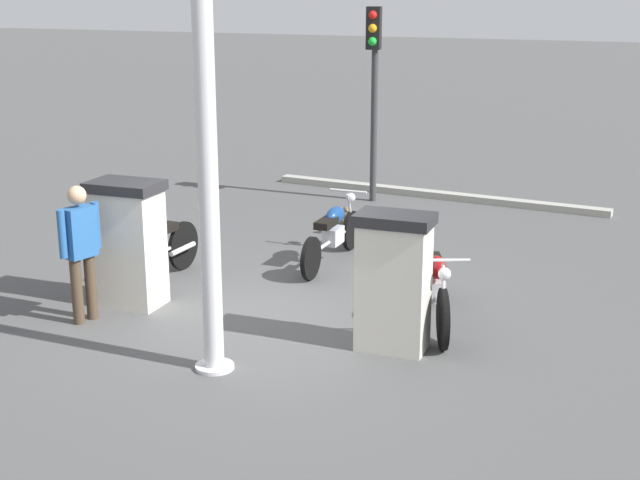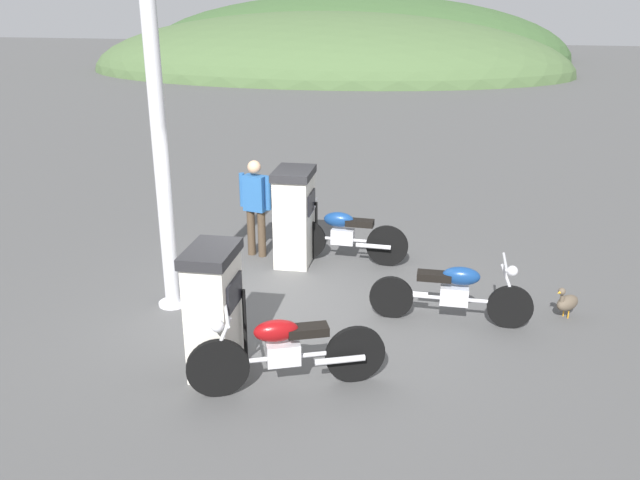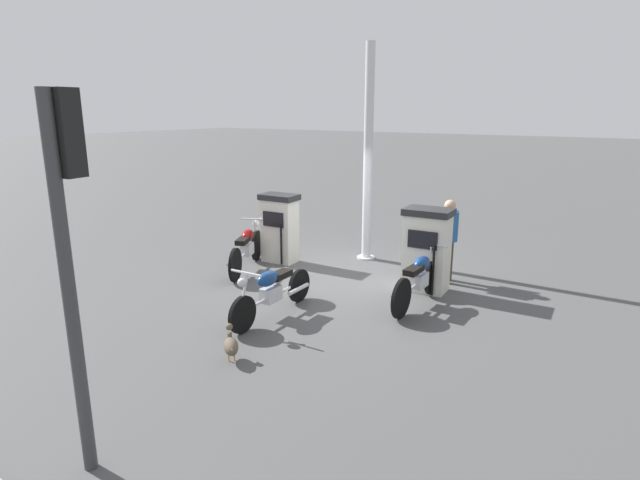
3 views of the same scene
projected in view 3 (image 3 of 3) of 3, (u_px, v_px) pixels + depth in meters
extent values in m
plane|color=#4C4C4C|center=(337.00, 279.00, 10.18)|extent=(120.00, 120.00, 0.00)
cube|color=silver|center=(280.00, 231.00, 11.20)|extent=(0.51, 0.76, 1.37)
cube|color=black|center=(273.00, 219.00, 10.92)|extent=(0.06, 0.51, 0.32)
cube|color=#262628|center=(279.00, 197.00, 11.01)|extent=(0.56, 0.83, 0.12)
cylinder|color=black|center=(281.00, 244.00, 10.91)|extent=(0.05, 0.05, 0.89)
cube|color=silver|center=(427.00, 253.00, 9.39)|extent=(0.58, 0.80, 1.42)
cube|color=black|center=(422.00, 240.00, 9.08)|extent=(0.06, 0.54, 0.32)
cube|color=#262628|center=(429.00, 212.00, 9.20)|extent=(0.63, 0.88, 0.12)
cylinder|color=black|center=(433.00, 271.00, 9.07)|extent=(0.05, 0.05, 0.92)
cylinder|color=black|center=(257.00, 245.00, 11.37)|extent=(0.64, 0.33, 0.67)
cylinder|color=black|center=(235.00, 265.00, 9.94)|extent=(0.64, 0.33, 0.67)
cube|color=silver|center=(247.00, 249.00, 10.68)|extent=(0.41, 0.33, 0.24)
cylinder|color=silver|center=(247.00, 252.00, 10.64)|extent=(1.04, 0.51, 0.05)
ellipsoid|color=maroon|center=(248.00, 235.00, 10.68)|extent=(0.53, 0.40, 0.24)
cube|color=black|center=(243.00, 241.00, 10.36)|extent=(0.48, 0.36, 0.10)
cylinder|color=silver|center=(256.00, 233.00, 11.26)|extent=(0.26, 0.14, 0.57)
cylinder|color=silver|center=(254.00, 219.00, 11.10)|extent=(0.26, 0.53, 0.04)
sphere|color=silver|center=(256.00, 223.00, 11.23)|extent=(0.19, 0.19, 0.14)
cylinder|color=silver|center=(233.00, 261.00, 10.15)|extent=(0.53, 0.29, 0.07)
cylinder|color=black|center=(433.00, 276.00, 9.27)|extent=(0.67, 0.06, 0.67)
cylinder|color=black|center=(401.00, 298.00, 8.20)|extent=(0.67, 0.06, 0.67)
cube|color=silver|center=(419.00, 280.00, 8.75)|extent=(0.36, 0.20, 0.24)
cylinder|color=silver|center=(418.00, 284.00, 8.72)|extent=(1.00, 0.05, 0.05)
ellipsoid|color=navy|center=(422.00, 264.00, 8.74)|extent=(0.48, 0.22, 0.24)
cube|color=black|center=(414.00, 270.00, 8.47)|extent=(0.44, 0.20, 0.10)
cylinder|color=silver|center=(433.00, 261.00, 9.17)|extent=(0.26, 0.04, 0.57)
cylinder|color=silver|center=(432.00, 245.00, 9.02)|extent=(0.04, 0.56, 0.04)
sphere|color=silver|center=(434.00, 250.00, 9.13)|extent=(0.14, 0.14, 0.14)
cylinder|color=silver|center=(400.00, 292.00, 8.42)|extent=(0.55, 0.07, 0.07)
cylinder|color=black|center=(242.00, 315.00, 7.66)|extent=(0.58, 0.08, 0.58)
cylinder|color=black|center=(299.00, 286.00, 8.92)|extent=(0.58, 0.08, 0.58)
cube|color=silver|center=(271.00, 294.00, 8.23)|extent=(0.37, 0.21, 0.24)
cylinder|color=silver|center=(273.00, 296.00, 8.28)|extent=(1.14, 0.09, 0.05)
ellipsoid|color=navy|center=(268.00, 279.00, 8.10)|extent=(0.49, 0.24, 0.24)
cube|color=black|center=(280.00, 275.00, 8.39)|extent=(0.45, 0.21, 0.10)
cylinder|color=silver|center=(243.00, 295.00, 7.62)|extent=(0.26, 0.05, 0.57)
cylinder|color=silver|center=(246.00, 273.00, 7.61)|extent=(0.05, 0.56, 0.04)
sphere|color=silver|center=(242.00, 282.00, 7.55)|extent=(0.14, 0.14, 0.14)
cylinder|color=silver|center=(298.00, 289.00, 8.69)|extent=(0.55, 0.09, 0.07)
cylinder|color=#473828|center=(449.00, 261.00, 10.02)|extent=(0.15, 0.15, 0.78)
cylinder|color=#473828|center=(444.00, 263.00, 9.88)|extent=(0.15, 0.15, 0.78)
cube|color=#265999|center=(449.00, 228.00, 9.78)|extent=(0.39, 0.27, 0.58)
cylinder|color=#265999|center=(455.00, 224.00, 9.94)|extent=(0.11, 0.11, 0.55)
cylinder|color=#265999|center=(442.00, 228.00, 9.61)|extent=(0.11, 0.11, 0.55)
sphere|color=tan|center=(450.00, 206.00, 9.68)|extent=(0.26, 0.26, 0.22)
ellipsoid|color=brown|center=(231.00, 346.00, 6.81)|extent=(0.40, 0.41, 0.21)
cylinder|color=brown|center=(230.00, 338.00, 6.92)|extent=(0.08, 0.08, 0.15)
sphere|color=brown|center=(229.00, 327.00, 6.91)|extent=(0.13, 0.13, 0.10)
cone|color=orange|center=(229.00, 325.00, 6.97)|extent=(0.07, 0.08, 0.04)
cone|color=brown|center=(232.00, 350.00, 6.64)|extent=(0.10, 0.10, 0.07)
cylinder|color=orange|center=(229.00, 358.00, 6.84)|extent=(0.02, 0.02, 0.11)
cylinder|color=orange|center=(234.00, 357.00, 6.86)|extent=(0.02, 0.02, 0.11)
cylinder|color=#38383A|center=(69.00, 295.00, 4.41)|extent=(0.14, 0.14, 3.44)
cube|color=black|center=(64.00, 133.00, 4.19)|extent=(0.23, 0.27, 0.72)
sphere|color=red|center=(71.00, 105.00, 4.23)|extent=(0.17, 0.17, 0.15)
sphere|color=orange|center=(74.00, 133.00, 4.28)|extent=(0.17, 0.17, 0.15)
sphere|color=green|center=(77.00, 159.00, 4.34)|extent=(0.17, 0.17, 0.15)
cylinder|color=silver|center=(368.00, 155.00, 11.02)|extent=(0.20, 0.20, 4.61)
cylinder|color=silver|center=(366.00, 257.00, 11.58)|extent=(0.40, 0.40, 0.04)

